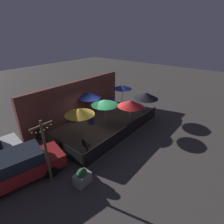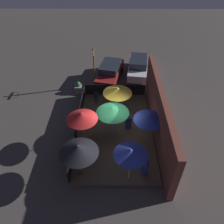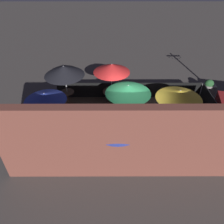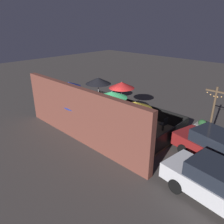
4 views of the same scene
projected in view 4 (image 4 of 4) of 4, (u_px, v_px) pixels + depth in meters
The scene contains 21 objects.
ground_plane at pixel (113, 125), 14.95m from camera, with size 60.00×60.00×0.00m, color #423D3A.
patio_deck at pixel (113, 124), 14.93m from camera, with size 8.46×5.10×0.12m.
building_wall at pixel (79, 115), 12.47m from camera, with size 10.06×0.36×3.28m.
fence_front at pixel (136, 107), 16.39m from camera, with size 8.26×0.05×0.95m.
fence_side_left at pixel (167, 138), 12.04m from camera, with size 0.05×4.90×0.95m.
patio_umbrella_0 at pixel (122, 85), 16.05m from camera, with size 1.90×1.90×2.35m.
patio_umbrella_1 at pixel (98, 81), 17.58m from camera, with size 2.07×2.07×2.29m.
patio_umbrella_2 at pixel (69, 84), 15.97m from camera, with size 1.76×1.76×2.36m.
patio_umbrella_3 at pixel (112, 95), 14.42m from camera, with size 2.10×2.10×2.18m.
patio_umbrella_4 at pixel (80, 102), 13.30m from camera, with size 1.97×1.97×2.14m.
patio_umbrella_5 at pixel (135, 105), 12.79m from camera, with size 2.06×2.06×2.12m.
dining_table_0 at pixel (121, 105), 16.64m from camera, with size 0.98×0.98×0.72m.
dining_table_1 at pixel (99, 98), 18.13m from camera, with size 0.74×0.74×0.76m.
patio_chair_0 at pixel (99, 132), 12.60m from camera, with size 0.53×0.53×0.95m.
patio_chair_1 at pixel (164, 124), 13.73m from camera, with size 0.45×0.45×0.91m.
patron_0 at pixel (63, 109), 15.76m from camera, with size 0.57×0.57×1.33m.
patron_1 at pixel (106, 122), 13.93m from camera, with size 0.49×0.49×1.17m.
planter_box at pixel (202, 127), 13.75m from camera, with size 0.82×0.57×0.92m.
light_post at pixel (212, 114), 11.68m from camera, with size 1.10×0.12×3.49m.
parked_car_0 at pixel (219, 149), 10.60m from camera, with size 4.77×2.65×1.62m.
parked_car_1 at pixel (221, 186), 8.21m from camera, with size 4.68×2.24×1.62m.
Camera 4 is at (-9.32, 9.71, 6.58)m, focal length 35.00 mm.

